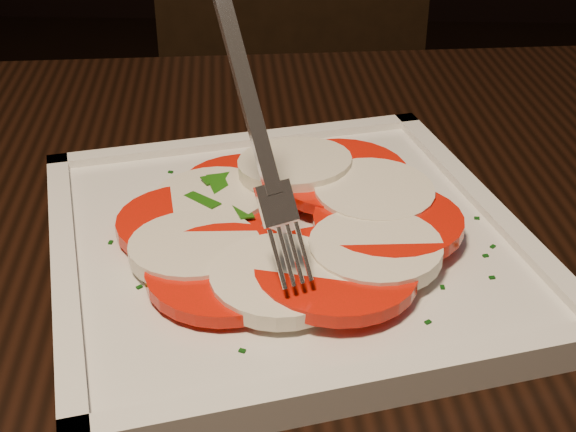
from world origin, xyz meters
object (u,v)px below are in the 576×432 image
(chair, at_px, (299,121))
(table, at_px, (278,387))
(plate, at_px, (288,246))
(fork, at_px, (243,109))

(chair, bearing_deg, table, -97.18)
(chair, bearing_deg, plate, -96.66)
(fork, bearing_deg, chair, 57.91)
(table, height_order, chair, chair)
(table, distance_m, chair, 0.72)
(table, relative_size, plate, 4.35)
(table, bearing_deg, plate, 70.94)
(fork, bearing_deg, plate, 22.70)
(plate, xyz_separation_m, fork, (-0.02, -0.03, 0.11))
(table, relative_size, fork, 8.16)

